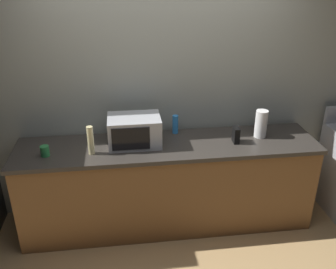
% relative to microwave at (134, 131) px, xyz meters
% --- Properties ---
extents(ground_plane, '(8.00, 8.00, 0.00)m').
position_rel_microwave_xyz_m(ground_plane, '(0.31, -0.45, -1.04)').
color(ground_plane, tan).
extents(back_wall, '(6.40, 0.10, 2.70)m').
position_rel_microwave_xyz_m(back_wall, '(0.31, 0.36, 0.31)').
color(back_wall, '#9EA399').
rests_on(back_wall, ground_plane).
extents(counter_run, '(2.84, 0.64, 0.90)m').
position_rel_microwave_xyz_m(counter_run, '(0.31, -0.05, -0.58)').
color(counter_run, brown).
rests_on(counter_run, ground_plane).
extents(microwave, '(0.48, 0.35, 0.27)m').
position_rel_microwave_xyz_m(microwave, '(0.00, 0.00, 0.00)').
color(microwave, '#B7BABF').
rests_on(microwave, counter_run).
extents(paper_towel_roll, '(0.12, 0.12, 0.27)m').
position_rel_microwave_xyz_m(paper_towel_roll, '(1.22, 0.00, 0.00)').
color(paper_towel_roll, white).
rests_on(paper_towel_roll, counter_run).
extents(cordless_phone, '(0.06, 0.11, 0.15)m').
position_rel_microwave_xyz_m(cordless_phone, '(0.95, -0.09, -0.06)').
color(cordless_phone, black).
rests_on(cordless_phone, counter_run).
extents(bottle_spray_cleaner, '(0.06, 0.06, 0.19)m').
position_rel_microwave_xyz_m(bottle_spray_cleaner, '(0.41, 0.19, -0.04)').
color(bottle_spray_cleaner, '#338CE5').
rests_on(bottle_spray_cleaner, counter_run).
extents(bottle_hand_soap, '(0.06, 0.06, 0.26)m').
position_rel_microwave_xyz_m(bottle_hand_soap, '(-0.39, -0.15, -0.00)').
color(bottle_hand_soap, beige).
rests_on(bottle_hand_soap, counter_run).
extents(mug_green, '(0.08, 0.08, 0.10)m').
position_rel_microwave_xyz_m(mug_green, '(-0.79, -0.14, -0.09)').
color(mug_green, '#2D8C47').
rests_on(mug_green, counter_run).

